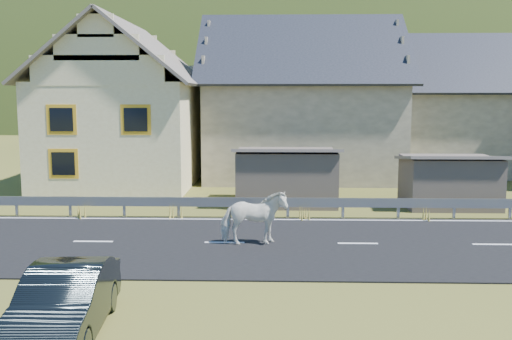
{
  "coord_description": "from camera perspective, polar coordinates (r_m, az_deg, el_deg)",
  "views": [
    {
      "loc": [
        -2.57,
        -16.69,
        4.47
      ],
      "look_at": [
        -3.11,
        2.17,
        1.96
      ],
      "focal_mm": 40.0,
      "sensor_mm": 36.0,
      "label": 1
    }
  ],
  "objects": [
    {
      "name": "house_cream",
      "position": [
        29.64,
        -12.98,
        7.16
      ],
      "size": [
        7.8,
        9.8,
        8.3
      ],
      "color": "#F6E9B3",
      "rests_on": "ground"
    },
    {
      "name": "house_stone_a",
      "position": [
        31.73,
        4.53,
        7.84
      ],
      "size": [
        10.8,
        9.8,
        8.9
      ],
      "color": "tan",
      "rests_on": "ground"
    },
    {
      "name": "horse",
      "position": [
        16.9,
        -0.23,
        -4.79
      ],
      "size": [
        1.17,
        2.04,
        1.62
      ],
      "primitive_type": "imported",
      "rotation": [
        0.0,
        0.0,
        1.73
      ],
      "color": "white",
      "rests_on": "road"
    },
    {
      "name": "house_stone_b",
      "position": [
        35.62,
        20.75,
        6.71
      ],
      "size": [
        9.8,
        8.8,
        8.1
      ],
      "color": "tan",
      "rests_on": "ground"
    },
    {
      "name": "shed_left",
      "position": [
        23.44,
        3.03,
        -0.71
      ],
      "size": [
        4.3,
        3.3,
        2.4
      ],
      "primitive_type": "cube",
      "color": "brown",
      "rests_on": "ground"
    },
    {
      "name": "lane_markings",
      "position": [
        17.46,
        10.15,
        -7.24
      ],
      "size": [
        60.0,
        6.6,
        0.01
      ],
      "primitive_type": "cube",
      "color": "silver",
      "rests_on": "road"
    },
    {
      "name": "ground",
      "position": [
        17.47,
        10.14,
        -7.38
      ],
      "size": [
        160.0,
        160.0,
        0.0
      ],
      "primitive_type": "plane",
      "color": "#393C17",
      "rests_on": "ground"
    },
    {
      "name": "conifer_patch",
      "position": [
        137.12,
        -21.03,
        7.71
      ],
      "size": [
        76.0,
        50.0,
        28.0
      ],
      "primitive_type": "ellipsoid",
      "color": "black",
      "rests_on": "ground"
    },
    {
      "name": "guardrail",
      "position": [
        20.9,
        8.7,
        -3.29
      ],
      "size": [
        28.1,
        0.09,
        0.75
      ],
      "color": "#93969B",
      "rests_on": "ground"
    },
    {
      "name": "mountain",
      "position": [
        198.35,
        3.82,
        0.47
      ],
      "size": [
        440.0,
        280.0,
        260.0
      ],
      "primitive_type": "ellipsoid",
      "color": "#283D17",
      "rests_on": "ground"
    },
    {
      "name": "road",
      "position": [
        17.46,
        10.14,
        -7.32
      ],
      "size": [
        60.0,
        7.0,
        0.04
      ],
      "primitive_type": "cube",
      "color": "black",
      "rests_on": "ground"
    },
    {
      "name": "shed_right",
      "position": [
        24.02,
        18.76,
        -1.14
      ],
      "size": [
        3.8,
        2.9,
        2.2
      ],
      "primitive_type": "cube",
      "color": "brown",
      "rests_on": "ground"
    },
    {
      "name": "car",
      "position": [
        11.39,
        -18.61,
        -12.43
      ],
      "size": [
        1.71,
        4.05,
        1.3
      ],
      "primitive_type": "imported",
      "rotation": [
        0.0,
        0.0,
        0.09
      ],
      "color": "black",
      "rests_on": "ground"
    }
  ]
}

